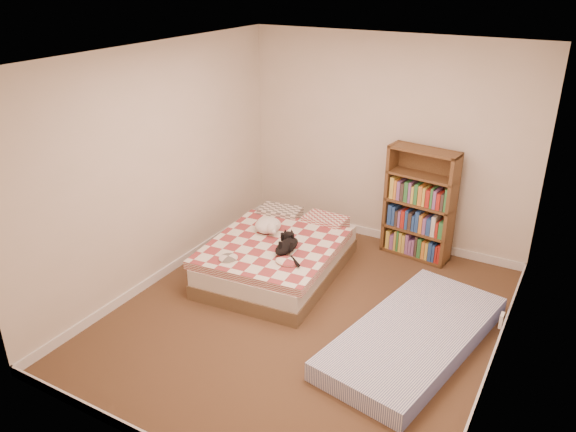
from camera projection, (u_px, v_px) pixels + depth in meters
The scene contains 6 objects.
room at pixel (308, 204), 5.04m from camera, with size 3.51×4.01×2.51m.
bed at pixel (280, 255), 6.24m from camera, with size 1.42×1.87×0.48m.
bookshelf at pixel (419, 216), 6.51m from camera, with size 0.83×0.37×1.32m.
floor_mattress at pixel (414, 336), 5.08m from camera, with size 0.91×2.03×0.18m, color #656FA8.
black_cat at pixel (288, 245), 5.86m from camera, with size 0.32×0.65×0.14m.
white_dog at pixel (268, 226), 6.26m from camera, with size 0.33×0.35×0.15m.
Camera 1 is at (2.13, -4.13, 3.17)m, focal length 35.00 mm.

